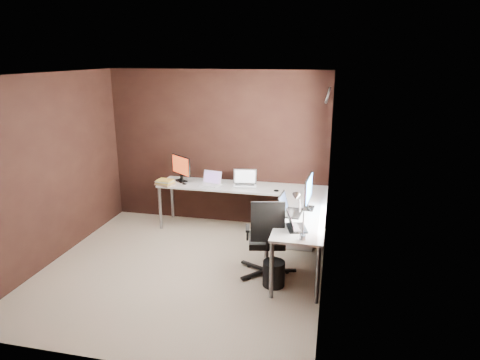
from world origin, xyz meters
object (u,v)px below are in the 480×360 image
drawer_pedestal (300,225)px  book_stack (165,182)px  laptop_white (211,182)px  desk_lamp (298,210)px  laptop_silver (245,182)px  wastebasket (274,273)px  monitor_left (181,167)px  monitor_right (308,190)px  office_chair (267,253)px  laptop_black_small (294,225)px  laptop_black_big (288,209)px

drawer_pedestal → book_stack: size_ratio=1.88×
laptop_white → desk_lamp: bearing=-36.1°
laptop_silver → wastebasket: laptop_silver is taller
monitor_left → wastebasket: (1.77, -1.68, -0.81)m
laptop_white → desk_lamp: 2.32m
monitor_left → laptop_white: bearing=27.2°
laptop_white → desk_lamp: desk_lamp is taller
monitor_right → wastebasket: (-0.33, -0.81, -0.83)m
office_chair → drawer_pedestal: bearing=60.9°
drawer_pedestal → wastebasket: size_ratio=1.92×
monitor_left → laptop_silver: size_ratio=1.04×
book_stack → office_chair: (1.83, -1.19, -0.47)m
laptop_black_small → office_chair: size_ratio=0.34×
monitor_left → monitor_right: size_ratio=0.76×
desk_lamp → laptop_white: bearing=123.1°
monitor_left → wastebasket: bearing=-6.5°
laptop_black_big → laptop_white: bearing=58.0°
drawer_pedestal → laptop_silver: 1.11m
monitor_right → laptop_silver: (-1.04, 0.86, -0.20)m
book_stack → office_chair: size_ratio=0.31×
drawer_pedestal → book_stack: book_stack is taller
laptop_silver → wastebasket: size_ratio=1.29×
laptop_white → laptop_black_big: 1.67m
monitor_right → monitor_left: bearing=71.8°
laptop_silver → office_chair: size_ratio=0.39×
laptop_silver → laptop_black_small: size_ratio=1.13×
laptop_silver → office_chair: (0.59, -1.43, -0.48)m
laptop_black_small → wastebasket: laptop_black_small is taller
drawer_pedestal → monitor_left: 2.12m
office_chair → wastebasket: bearing=-72.9°
book_stack → laptop_black_big: bearing=-22.2°
office_chair → monitor_left: bearing=127.5°
laptop_silver → laptop_black_big: 1.35m
drawer_pedestal → monitor_left: monitor_left is taller
laptop_silver → desk_lamp: size_ratio=0.78×
drawer_pedestal → laptop_black_small: laptop_black_small is taller
monitor_left → book_stack: size_ratio=1.32×
book_stack → office_chair: office_chair is taller
drawer_pedestal → wastebasket: 1.30m
laptop_black_big → laptop_silver: bearing=41.4°
laptop_black_big → office_chair: size_ratio=0.39×
monitor_right → laptop_black_small: (-0.11, -0.73, -0.21)m
office_chair → book_stack: bearing=135.6°
drawer_pedestal → laptop_silver: bearing=156.6°
drawer_pedestal → office_chair: office_chair is taller
monitor_left → laptop_black_small: size_ratio=1.17×
drawer_pedestal → desk_lamp: 1.60m
monitor_right → desk_lamp: 0.95m
book_stack → desk_lamp: bearing=-34.9°
desk_lamp → wastebasket: bearing=145.3°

